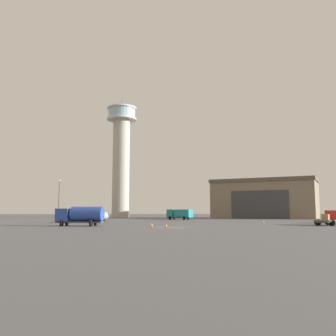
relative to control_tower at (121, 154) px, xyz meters
name	(u,v)px	position (x,y,z in m)	size (l,w,h in m)	color
ground_plane	(170,227)	(11.36, -79.27, -23.08)	(400.00, 400.00, 0.00)	#545456
control_tower	(121,154)	(0.00, 0.00, 0.00)	(10.79, 10.79, 44.25)	#B2AD9E
hangar	(265,199)	(45.93, -21.19, -17.10)	(35.41, 30.74, 11.92)	#7A6B56
airplane_silver	(92,216)	(-2.37, -57.97, -21.70)	(7.60, 9.47, 2.97)	#B7BABF
truck_box_teal	(180,214)	(17.36, -37.63, -21.53)	(6.76, 5.82, 2.67)	#38383D
truck_flatbed_red	(332,218)	(38.30, -73.90, -21.90)	(6.82, 6.61, 2.40)	#38383D
truck_fuel_tanker_blue	(81,215)	(-2.10, -73.73, -21.40)	(7.50, 4.07, 2.99)	#38383D
light_post_east	(59,196)	(-13.91, -35.64, -17.06)	(0.44, 0.44, 10.31)	#38383D
traffic_cone_near_left	(263,222)	(28.93, -67.95, -22.77)	(0.36, 0.36, 0.64)	black
traffic_cone_near_right	(166,226)	(10.75, -80.12, -22.81)	(0.36, 0.36, 0.56)	black
traffic_cone_mid_apron	(152,225)	(8.77, -78.65, -22.73)	(0.36, 0.36, 0.72)	black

